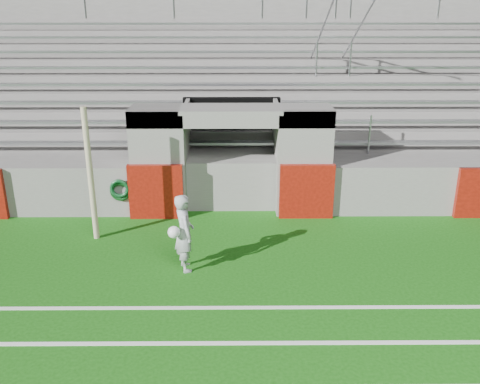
{
  "coord_description": "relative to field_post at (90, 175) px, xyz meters",
  "views": [
    {
      "loc": [
        0.13,
        -8.98,
        5.19
      ],
      "look_at": [
        0.2,
        1.8,
        1.1
      ],
      "focal_mm": 40.0,
      "sensor_mm": 36.0,
      "label": 1
    }
  ],
  "objects": [
    {
      "name": "ground",
      "position": [
        3.0,
        -1.84,
        -1.48
      ],
      "size": [
        90.0,
        90.0,
        0.0
      ],
      "primitive_type": "plane",
      "color": "#134F0D",
      "rests_on": "ground"
    },
    {
      "name": "field_post",
      "position": [
        0.0,
        0.0,
        0.0
      ],
      "size": [
        0.13,
        0.13,
        2.96
      ],
      "primitive_type": "cylinder",
      "color": "#BDAE8D",
      "rests_on": "ground"
    },
    {
      "name": "stadium_structure",
      "position": [
        3.0,
        6.13,
        0.01
      ],
      "size": [
        26.0,
        8.48,
        5.42
      ],
      "color": "slate",
      "rests_on": "ground"
    },
    {
      "name": "goalkeeper_with_ball",
      "position": [
        2.11,
        -1.43,
        -0.69
      ],
      "size": [
        0.56,
        0.66,
        1.57
      ],
      "color": "#A3A7AD",
      "rests_on": "ground"
    },
    {
      "name": "hose_coil",
      "position": [
        0.35,
        1.09,
        -0.75
      ],
      "size": [
        0.5,
        0.14,
        0.57
      ],
      "color": "#0B3813",
      "rests_on": "ground"
    }
  ]
}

